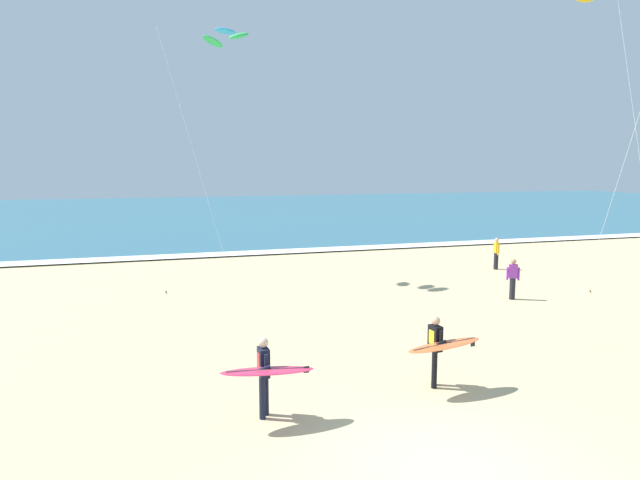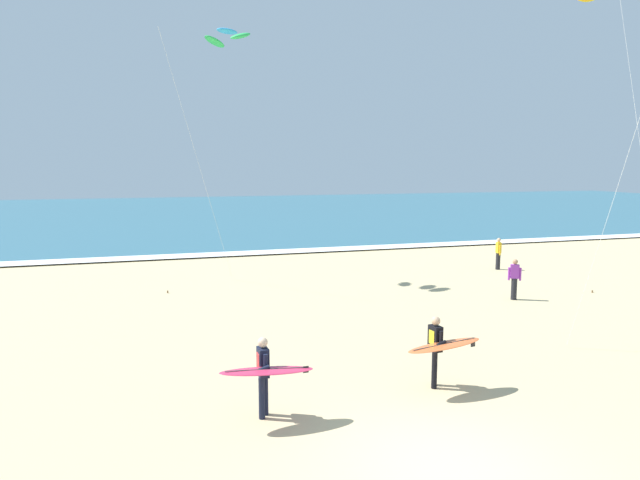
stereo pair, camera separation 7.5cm
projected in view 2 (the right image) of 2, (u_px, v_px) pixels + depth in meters
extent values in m
plane|color=tan|center=(447.00, 470.00, 9.63)|extent=(160.00, 160.00, 0.00)
cube|color=#2D6075|center=(197.00, 213.00, 60.81)|extent=(160.00, 60.00, 0.08)
cube|color=white|center=(238.00, 253.00, 32.61)|extent=(160.00, 1.64, 0.01)
cylinder|color=black|center=(262.00, 398.00, 11.51)|extent=(0.13, 0.13, 0.88)
cylinder|color=black|center=(265.00, 395.00, 11.70)|extent=(0.13, 0.13, 0.88)
cube|color=black|center=(263.00, 362.00, 11.51)|extent=(0.21, 0.35, 0.60)
cube|color=red|center=(258.00, 361.00, 11.47)|extent=(0.02, 0.20, 0.32)
sphere|color=beige|center=(263.00, 342.00, 11.45)|extent=(0.21, 0.21, 0.21)
cylinder|color=black|center=(266.00, 361.00, 11.28)|extent=(0.09, 0.09, 0.26)
cylinder|color=black|center=(264.00, 369.00, 11.19)|extent=(0.26, 0.09, 0.14)
cylinder|color=black|center=(260.00, 360.00, 11.73)|extent=(0.09, 0.09, 0.56)
ellipsoid|color=#D83359|center=(267.00, 371.00, 11.18)|extent=(1.95, 0.57, 0.20)
cube|color=#333333|center=(267.00, 369.00, 11.17)|extent=(1.69, 0.09, 0.12)
cube|color=#262628|center=(306.00, 369.00, 11.45)|extent=(0.12, 0.02, 0.14)
cylinder|color=black|center=(434.00, 370.00, 13.08)|extent=(0.13, 0.13, 0.88)
cylinder|color=black|center=(435.00, 367.00, 13.27)|extent=(0.13, 0.13, 0.88)
cube|color=black|center=(435.00, 338.00, 13.08)|extent=(0.24, 0.36, 0.60)
cube|color=yellow|center=(432.00, 337.00, 13.03)|extent=(0.04, 0.20, 0.32)
sphere|color=tan|center=(436.00, 321.00, 13.02)|extent=(0.21, 0.21, 0.21)
cylinder|color=black|center=(441.00, 337.00, 12.85)|extent=(0.09, 0.09, 0.26)
cylinder|color=black|center=(441.00, 343.00, 12.77)|extent=(0.26, 0.11, 0.14)
cylinder|color=black|center=(430.00, 337.00, 13.29)|extent=(0.09, 0.09, 0.56)
ellipsoid|color=orange|center=(444.00, 345.00, 12.76)|extent=(1.97, 0.73, 0.16)
cube|color=#333333|center=(445.00, 344.00, 12.75)|extent=(1.68, 0.23, 0.09)
cube|color=#262628|center=(473.00, 344.00, 13.09)|extent=(0.12, 0.03, 0.14)
cylinder|color=silver|center=(638.00, 127.00, 20.17)|extent=(0.57, 3.86, 12.88)
cylinder|color=brown|center=(592.00, 292.00, 22.94)|extent=(0.06, 0.06, 0.10)
ellipsoid|color=green|center=(240.00, 36.00, 23.57)|extent=(1.20, 1.06, 0.52)
ellipsoid|color=#2D99DB|center=(227.00, 31.00, 24.07)|extent=(1.19, 1.05, 0.20)
ellipsoid|color=green|center=(215.00, 42.00, 24.65)|extent=(1.20, 1.06, 0.52)
cylinder|color=silver|center=(198.00, 163.00, 23.50)|extent=(2.91, 1.91, 10.38)
cylinder|color=brown|center=(168.00, 292.00, 22.88)|extent=(0.06, 0.06, 0.10)
cylinder|color=silver|center=(621.00, 175.00, 15.16)|extent=(1.99, 1.06, 9.63)
cylinder|color=black|center=(498.00, 261.00, 28.00)|extent=(0.22, 0.22, 0.84)
cube|color=gold|center=(499.00, 248.00, 27.91)|extent=(0.25, 0.35, 0.54)
sphere|color=tan|center=(499.00, 240.00, 27.85)|extent=(0.20, 0.20, 0.20)
cylinder|color=gold|center=(500.00, 250.00, 27.71)|extent=(0.08, 0.08, 0.50)
cylinder|color=gold|center=(497.00, 249.00, 28.13)|extent=(0.08, 0.08, 0.50)
cylinder|color=black|center=(514.00, 289.00, 21.74)|extent=(0.22, 0.22, 0.84)
cube|color=purple|center=(515.00, 271.00, 21.65)|extent=(0.37, 0.31, 0.54)
sphere|color=#A87A59|center=(515.00, 262.00, 21.60)|extent=(0.20, 0.20, 0.20)
cylinder|color=purple|center=(520.00, 274.00, 21.62)|extent=(0.08, 0.08, 0.50)
cylinder|color=purple|center=(509.00, 274.00, 21.70)|extent=(0.08, 0.08, 0.50)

